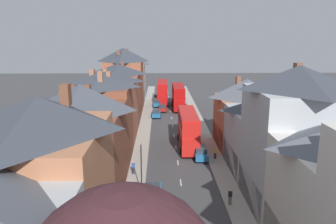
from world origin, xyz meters
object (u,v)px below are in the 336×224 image
object	(u,v)px
car_parked_left_b	(157,103)
car_far_grey	(182,100)
car_mid_white	(186,110)
street_lamp	(141,165)
pedestrian_mid_left	(133,167)
double_decker_bus_mid_street	(162,92)
double_decker_bus_far_approaching	(178,96)
car_near_silver	(200,152)
pedestrian_near_right	(230,196)
car_near_blue	(153,193)
pedestrian_mid_right	(215,152)
car_parked_left_a	(156,113)
car_parked_right_a	(162,108)
car_parked_right_b	(157,97)
double_decker_bus_lead	(188,129)

from	to	relation	value
car_parked_left_b	car_far_grey	xyz separation A→B (m)	(6.20, 3.11, 0.00)
car_mid_white	street_lamp	xyz separation A→B (m)	(-7.35, -35.90, 2.39)
car_parked_left_b	pedestrian_mid_left	distance (m)	39.24
double_decker_bus_mid_street	double_decker_bus_far_approaching	bearing A→B (deg)	-61.38
double_decker_bus_far_approaching	car_near_silver	distance (m)	31.46
pedestrian_near_right	double_decker_bus_far_approaching	bearing A→B (deg)	93.47
car_near_blue	pedestrian_mid_right	world-z (taller)	pedestrian_mid_right
pedestrian_near_right	street_lamp	bearing A→B (deg)	163.55
car_parked_left_a	car_parked_right_a	size ratio (longest dim) A/B	1.02
double_decker_bus_far_approaching	double_decker_bus_mid_street	bearing A→B (deg)	118.62
double_decker_bus_far_approaching	pedestrian_near_right	world-z (taller)	double_decker_bus_far_approaching
car_near_blue	car_mid_white	size ratio (longest dim) A/B	0.91
double_decker_bus_mid_street	car_parked_right_a	bearing A→B (deg)	-89.94
car_parked_left_a	street_lamp	xyz separation A→B (m)	(-1.15, -33.66, 2.42)
car_parked_left_b	street_lamp	size ratio (longest dim) A/B	0.84
double_decker_bus_mid_street	pedestrian_mid_left	world-z (taller)	double_decker_bus_mid_street
car_near_blue	pedestrian_mid_right	size ratio (longest dim) A/B	2.55
double_decker_bus_mid_street	car_parked_right_b	size ratio (longest dim) A/B	2.83
double_decker_bus_lead	car_parked_left_b	bearing A→B (deg)	99.54
double_decker_bus_lead	car_far_grey	world-z (taller)	double_decker_bus_lead
car_parked_left_a	pedestrian_mid_right	bearing A→B (deg)	-71.35
car_near_silver	car_far_grey	bearing A→B (deg)	90.00
double_decker_bus_lead	pedestrian_mid_left	size ratio (longest dim) A/B	6.71
double_decker_bus_mid_street	pedestrian_near_right	xyz separation A→B (m)	(6.27, -50.75, -1.78)
double_decker_bus_far_approaching	car_parked_right_b	distance (m)	11.02
car_parked_right_a	car_parked_left_b	bearing A→B (deg)	104.18
car_parked_left_a	street_lamp	size ratio (longest dim) A/B	0.81
car_near_blue	car_parked_left_a	bearing A→B (deg)	90.00
double_decker_bus_far_approaching	car_mid_white	bearing A→B (deg)	-77.03
car_near_blue	car_parked_left_b	size ratio (longest dim) A/B	0.90
car_parked_right_b	pedestrian_mid_left	bearing A→B (deg)	-92.99
double_decker_bus_lead	car_near_blue	size ratio (longest dim) A/B	2.63
double_decker_bus_lead	car_parked_right_a	bearing A→B (deg)	98.52
double_decker_bus_lead	pedestrian_mid_right	distance (m)	6.48
double_decker_bus_far_approaching	car_parked_left_a	distance (m)	9.52
double_decker_bus_mid_street	car_parked_right_a	distance (m)	9.47
pedestrian_mid_right	car_parked_right_b	bearing A→B (deg)	101.03
car_parked_right_a	pedestrian_mid_right	size ratio (longest dim) A/B	2.70
car_parked_left_b	car_far_grey	distance (m)	6.94
car_near_blue	car_mid_white	world-z (taller)	car_mid_white
car_parked_left_a	pedestrian_near_right	bearing A→B (deg)	-78.21
car_parked_left_b	car_far_grey	size ratio (longest dim) A/B	1.05
double_decker_bus_lead	car_far_grey	xyz separation A→B (m)	(1.31, 32.23, -1.96)
car_parked_right_a	pedestrian_mid_right	bearing A→B (deg)	-76.91
double_decker_bus_lead	car_parked_left_b	xyz separation A→B (m)	(-4.89, 29.12, -1.96)
car_mid_white	pedestrian_mid_left	xyz separation A→B (m)	(-8.62, -30.99, 0.19)
street_lamp	pedestrian_near_right	bearing A→B (deg)	-16.45
car_mid_white	pedestrian_mid_right	world-z (taller)	pedestrian_mid_right
double_decker_bus_mid_street	car_mid_white	xyz separation A→B (m)	(4.91, -12.28, -1.97)
double_decker_bus_lead	car_mid_white	size ratio (longest dim) A/B	2.39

